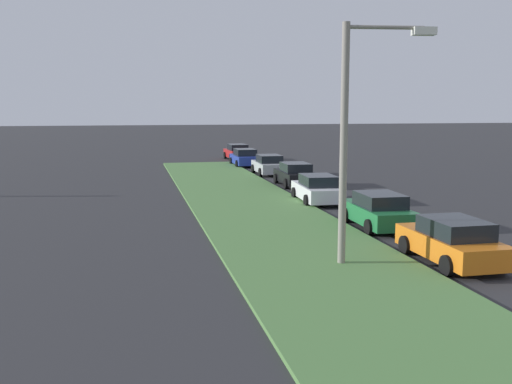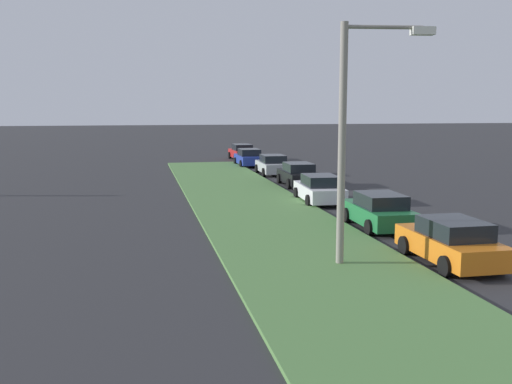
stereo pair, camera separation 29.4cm
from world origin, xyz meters
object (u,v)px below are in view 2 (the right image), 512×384
Objects in this scene: parked_car_green at (379,211)px; parked_car_white at (320,189)px; parked_car_red at (242,152)px; parked_car_blue at (249,158)px; parked_car_silver at (272,165)px; streetlight at (354,127)px; parked_car_black at (298,175)px; parked_car_orange at (451,242)px.

parked_car_green and parked_car_white have the same top height.
parked_car_red is (25.68, -0.42, 0.00)m from parked_car_white.
parked_car_blue and parked_car_red have the same top height.
parked_car_white and parked_car_silver have the same top height.
parked_car_red is 0.58× the size of streetlight.
parked_car_black is at bearing -3.22° from parked_car_white.
parked_car_white is (12.42, 0.47, 0.00)m from parked_car_orange.
parked_car_blue is at bearing 2.80° from parked_car_white.
parked_car_green is 0.58× the size of streetlight.
parked_car_white is 19.44m from parked_car_blue.
parked_car_red is at bearing 1.06° from parked_car_silver.
streetlight is at bearing 173.16° from parked_car_red.
parked_car_black is 0.99× the size of parked_car_red.
parked_car_green and parked_car_black have the same top height.
parked_car_blue is at bearing 0.62° from parked_car_orange.
parked_car_blue is 0.99× the size of parked_car_red.
parked_car_black is at bearing -177.19° from parked_car_blue.
parked_car_orange is at bearing -179.81° from parked_car_black.
parked_car_red is (12.67, 0.06, 0.00)m from parked_car_silver.
parked_car_black is 6.38m from parked_car_silver.
parked_car_silver is at bearing -0.39° from parked_car_orange.
parked_car_orange is 25.42m from parked_car_silver.
streetlight is (-12.05, 2.77, 3.67)m from parked_car_white.
parked_car_green is 6.72m from parked_car_white.
parked_car_blue is 0.58× the size of streetlight.
parked_car_black is at bearing 178.74° from parked_car_red.
parked_car_orange and parked_car_blue have the same top height.
parked_car_red is (19.04, 0.25, 0.00)m from parked_car_black.
parked_car_orange is 1.00× the size of parked_car_black.
parked_car_blue is at bearing 173.38° from parked_car_red.
parked_car_white and parked_car_blue have the same top height.
parked_car_green and parked_car_silver have the same top height.
parked_car_blue is 31.82m from streetlight.
parked_car_orange is 31.87m from parked_car_blue.
parked_car_silver is at bearing 0.46° from parked_car_white.
parked_car_blue is at bearing 5.77° from parked_car_silver.
streetlight reaches higher than parked_car_orange.
streetlight is at bearing 83.16° from parked_car_orange.
parked_car_black is 19.35m from streetlight.
parked_car_orange and parked_car_black have the same top height.
parked_car_green is at bearing -31.02° from streetlight.
parked_car_blue is (12.81, 0.75, 0.00)m from parked_car_black.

